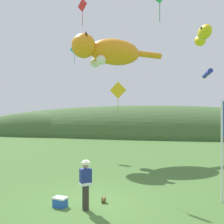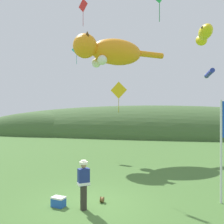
{
  "view_description": "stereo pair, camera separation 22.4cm",
  "coord_description": "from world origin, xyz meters",
  "px_view_note": "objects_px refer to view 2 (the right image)",
  "views": [
    {
      "loc": [
        2.62,
        -9.09,
        3.53
      ],
      "look_at": [
        0.0,
        4.0,
        3.5
      ],
      "focal_mm": 40.0,
      "sensor_mm": 36.0,
      "label": 1
    },
    {
      "loc": [
        2.84,
        -9.04,
        3.53
      ],
      "look_at": [
        0.0,
        4.0,
        3.5
      ],
      "focal_mm": 40.0,
      "sensor_mm": 36.0,
      "label": 2
    }
  ],
  "objects_px": {
    "kite_diamond_teal": "(76,50)",
    "kite_diamond_gold": "(119,90)",
    "kite_spool": "(102,200)",
    "kite_diamond_red": "(83,6)",
    "kite_fish_windsock": "(205,34)",
    "picnic_cooler": "(58,202)",
    "kite_giant_cat": "(110,52)",
    "kite_tube_streamer": "(209,73)",
    "festival_attendant": "(84,183)"
  },
  "relations": [
    {
      "from": "kite_diamond_teal",
      "to": "kite_diamond_red",
      "type": "xyz_separation_m",
      "value": [
        2.95,
        -6.75,
        1.02
      ]
    },
    {
      "from": "kite_spool",
      "to": "kite_diamond_red",
      "type": "distance_m",
      "value": 12.06
    },
    {
      "from": "picnic_cooler",
      "to": "kite_diamond_gold",
      "type": "distance_m",
      "value": 8.68
    },
    {
      "from": "kite_diamond_teal",
      "to": "kite_diamond_red",
      "type": "distance_m",
      "value": 7.43
    },
    {
      "from": "kite_tube_streamer",
      "to": "kite_diamond_red",
      "type": "height_order",
      "value": "kite_diamond_red"
    },
    {
      "from": "kite_spool",
      "to": "kite_tube_streamer",
      "type": "xyz_separation_m",
      "value": [
        5.83,
        12.07,
        6.5
      ]
    },
    {
      "from": "festival_attendant",
      "to": "kite_fish_windsock",
      "type": "distance_m",
      "value": 11.47
    },
    {
      "from": "kite_spool",
      "to": "kite_tube_streamer",
      "type": "height_order",
      "value": "kite_tube_streamer"
    },
    {
      "from": "kite_giant_cat",
      "to": "kite_tube_streamer",
      "type": "bearing_deg",
      "value": 10.21
    },
    {
      "from": "kite_tube_streamer",
      "to": "kite_diamond_gold",
      "type": "xyz_separation_m",
      "value": [
        -6.41,
        -5.56,
        -1.73
      ]
    },
    {
      "from": "kite_spool",
      "to": "kite_tube_streamer",
      "type": "bearing_deg",
      "value": 64.2
    },
    {
      "from": "kite_spool",
      "to": "kite_diamond_red",
      "type": "relative_size",
      "value": 0.13
    },
    {
      "from": "kite_spool",
      "to": "kite_diamond_gold",
      "type": "bearing_deg",
      "value": 95.06
    },
    {
      "from": "picnic_cooler",
      "to": "kite_fish_windsock",
      "type": "distance_m",
      "value": 12.39
    },
    {
      "from": "kite_fish_windsock",
      "to": "kite_diamond_gold",
      "type": "xyz_separation_m",
      "value": [
        -5.25,
        0.08,
        -3.31
      ]
    },
    {
      "from": "picnic_cooler",
      "to": "kite_tube_streamer",
      "type": "height_order",
      "value": "kite_tube_streamer"
    },
    {
      "from": "kite_spool",
      "to": "kite_diamond_gold",
      "type": "height_order",
      "value": "kite_diamond_gold"
    },
    {
      "from": "kite_spool",
      "to": "kite_fish_windsock",
      "type": "bearing_deg",
      "value": 54.01
    },
    {
      "from": "kite_diamond_red",
      "to": "kite_diamond_teal",
      "type": "bearing_deg",
      "value": 113.65
    },
    {
      "from": "kite_diamond_teal",
      "to": "kite_fish_windsock",
      "type": "bearing_deg",
      "value": -30.65
    },
    {
      "from": "kite_diamond_gold",
      "to": "kite_diamond_red",
      "type": "xyz_separation_m",
      "value": [
        -2.19,
        -0.66,
        5.4
      ]
    },
    {
      "from": "kite_diamond_teal",
      "to": "kite_diamond_red",
      "type": "bearing_deg",
      "value": -66.35
    },
    {
      "from": "kite_diamond_teal",
      "to": "kite_diamond_gold",
      "type": "bearing_deg",
      "value": -49.78
    },
    {
      "from": "festival_attendant",
      "to": "kite_spool",
      "type": "distance_m",
      "value": 1.26
    },
    {
      "from": "kite_giant_cat",
      "to": "kite_diamond_red",
      "type": "xyz_separation_m",
      "value": [
        -0.69,
        -4.79,
        1.84
      ]
    },
    {
      "from": "kite_diamond_red",
      "to": "kite_diamond_gold",
      "type": "bearing_deg",
      "value": 16.72
    },
    {
      "from": "festival_attendant",
      "to": "kite_diamond_red",
      "type": "distance_m",
      "value": 11.7
    },
    {
      "from": "festival_attendant",
      "to": "kite_diamond_gold",
      "type": "bearing_deg",
      "value": 90.83
    },
    {
      "from": "kite_fish_windsock",
      "to": "kite_spool",
      "type": "bearing_deg",
      "value": -125.99
    },
    {
      "from": "festival_attendant",
      "to": "kite_giant_cat",
      "type": "xyz_separation_m",
      "value": [
        -1.6,
        11.46,
        7.49
      ]
    },
    {
      "from": "kite_tube_streamer",
      "to": "kite_diamond_teal",
      "type": "height_order",
      "value": "kite_diamond_teal"
    },
    {
      "from": "kite_giant_cat",
      "to": "kite_diamond_gold",
      "type": "bearing_deg",
      "value": -70.05
    },
    {
      "from": "festival_attendant",
      "to": "picnic_cooler",
      "type": "relative_size",
      "value": 3.24
    },
    {
      "from": "kite_diamond_gold",
      "to": "kite_fish_windsock",
      "type": "bearing_deg",
      "value": -0.82
    },
    {
      "from": "kite_diamond_gold",
      "to": "picnic_cooler",
      "type": "bearing_deg",
      "value": -97.09
    },
    {
      "from": "kite_diamond_teal",
      "to": "kite_spool",
      "type": "bearing_deg",
      "value": -65.56
    },
    {
      "from": "festival_attendant",
      "to": "kite_diamond_gold",
      "type": "relative_size",
      "value": 0.88
    },
    {
      "from": "picnic_cooler",
      "to": "kite_tube_streamer",
      "type": "xyz_separation_m",
      "value": [
        7.31,
        12.8,
        6.43
      ]
    },
    {
      "from": "kite_giant_cat",
      "to": "kite_diamond_red",
      "type": "relative_size",
      "value": 3.93
    },
    {
      "from": "picnic_cooler",
      "to": "kite_diamond_red",
      "type": "relative_size",
      "value": 0.31
    },
    {
      "from": "kite_fish_windsock",
      "to": "kite_tube_streamer",
      "type": "relative_size",
      "value": 0.87
    },
    {
      "from": "kite_tube_streamer",
      "to": "kite_diamond_gold",
      "type": "relative_size",
      "value": 1.55
    },
    {
      "from": "festival_attendant",
      "to": "kite_diamond_teal",
      "type": "relative_size",
      "value": 0.95
    },
    {
      "from": "kite_giant_cat",
      "to": "kite_diamond_gold",
      "type": "xyz_separation_m",
      "value": [
        1.5,
        -4.13,
        -3.56
      ]
    },
    {
      "from": "kite_giant_cat",
      "to": "kite_tube_streamer",
      "type": "xyz_separation_m",
      "value": [
        7.91,
        1.43,
        -1.83
      ]
    },
    {
      "from": "kite_diamond_teal",
      "to": "kite_diamond_gold",
      "type": "relative_size",
      "value": 0.92
    },
    {
      "from": "kite_diamond_gold",
      "to": "kite_diamond_red",
      "type": "height_order",
      "value": "kite_diamond_red"
    },
    {
      "from": "kite_fish_windsock",
      "to": "festival_attendant",
      "type": "bearing_deg",
      "value": -125.36
    },
    {
      "from": "picnic_cooler",
      "to": "kite_diamond_red",
      "type": "bearing_deg",
      "value": 101.11
    },
    {
      "from": "kite_giant_cat",
      "to": "kite_fish_windsock",
      "type": "height_order",
      "value": "kite_giant_cat"
    }
  ]
}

